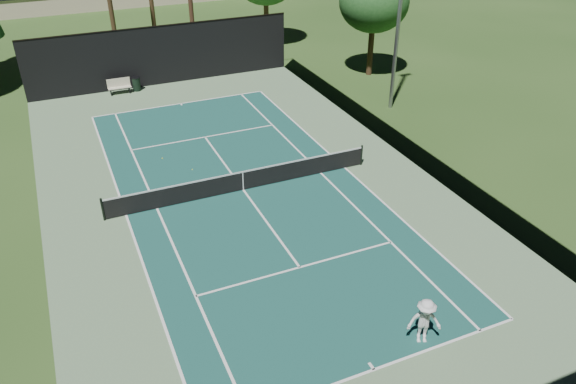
{
  "coord_description": "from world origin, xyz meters",
  "views": [
    {
      "loc": [
        -7.25,
        -21.82,
        13.56
      ],
      "look_at": [
        1.0,
        -3.0,
        1.3
      ],
      "focal_mm": 35.0,
      "sensor_mm": 36.0,
      "label": 1
    }
  ],
  "objects_px": {
    "player": "(425,321)",
    "tennis_ball_c": "(247,175)",
    "tennis_net": "(243,180)",
    "park_bench": "(119,86)",
    "trash_bin": "(136,84)",
    "tennis_ball_d": "(162,158)",
    "tennis_ball_b": "(192,169)"
  },
  "relations": [
    {
      "from": "tennis_net",
      "to": "tennis_ball_d",
      "type": "bearing_deg",
      "value": 120.58
    },
    {
      "from": "player",
      "to": "tennis_ball_c",
      "type": "distance_m",
      "value": 12.84
    },
    {
      "from": "player",
      "to": "park_bench",
      "type": "distance_m",
      "value": 27.28
    },
    {
      "from": "tennis_ball_c",
      "to": "park_bench",
      "type": "xyz_separation_m",
      "value": [
        -3.92,
        14.01,
        0.51
      ]
    },
    {
      "from": "tennis_ball_b",
      "to": "park_bench",
      "type": "bearing_deg",
      "value": 97.19
    },
    {
      "from": "tennis_ball_c",
      "to": "tennis_ball_d",
      "type": "bearing_deg",
      "value": 135.26
    },
    {
      "from": "player",
      "to": "tennis_ball_d",
      "type": "relative_size",
      "value": 23.65
    },
    {
      "from": "tennis_net",
      "to": "tennis_ball_b",
      "type": "distance_m",
      "value": 3.42
    },
    {
      "from": "tennis_ball_b",
      "to": "tennis_ball_c",
      "type": "relative_size",
      "value": 0.8
    },
    {
      "from": "trash_bin",
      "to": "park_bench",
      "type": "bearing_deg",
      "value": -175.13
    },
    {
      "from": "tennis_ball_d",
      "to": "trash_bin",
      "type": "distance_m",
      "value": 10.7
    },
    {
      "from": "tennis_net",
      "to": "park_bench",
      "type": "distance_m",
      "value": 15.65
    },
    {
      "from": "tennis_ball_c",
      "to": "park_bench",
      "type": "bearing_deg",
      "value": 105.63
    },
    {
      "from": "tennis_ball_d",
      "to": "trash_bin",
      "type": "height_order",
      "value": "trash_bin"
    },
    {
      "from": "tennis_net",
      "to": "tennis_ball_b",
      "type": "height_order",
      "value": "tennis_net"
    },
    {
      "from": "tennis_net",
      "to": "tennis_ball_d",
      "type": "xyz_separation_m",
      "value": [
        -2.8,
        4.74,
        -0.52
      ]
    },
    {
      "from": "tennis_ball_d",
      "to": "park_bench",
      "type": "bearing_deg",
      "value": 92.41
    },
    {
      "from": "tennis_ball_c",
      "to": "trash_bin",
      "type": "bearing_deg",
      "value": 101.11
    },
    {
      "from": "tennis_net",
      "to": "tennis_ball_c",
      "type": "xyz_separation_m",
      "value": [
        0.68,
        1.29,
        -0.52
      ]
    },
    {
      "from": "park_bench",
      "to": "tennis_ball_b",
      "type": "bearing_deg",
      "value": -82.81
    },
    {
      "from": "tennis_net",
      "to": "player",
      "type": "xyz_separation_m",
      "value": [
        2.06,
        -11.45,
        0.29
      ]
    },
    {
      "from": "tennis_net",
      "to": "player",
      "type": "height_order",
      "value": "player"
    },
    {
      "from": "tennis_ball_c",
      "to": "trash_bin",
      "type": "distance_m",
      "value": 14.39
    },
    {
      "from": "tennis_net",
      "to": "trash_bin",
      "type": "relative_size",
      "value": 13.65
    },
    {
      "from": "park_bench",
      "to": "trash_bin",
      "type": "bearing_deg",
      "value": 4.87
    },
    {
      "from": "tennis_ball_c",
      "to": "tennis_ball_d",
      "type": "distance_m",
      "value": 4.89
    },
    {
      "from": "tennis_net",
      "to": "tennis_ball_c",
      "type": "bearing_deg",
      "value": 62.37
    },
    {
      "from": "player",
      "to": "trash_bin",
      "type": "xyz_separation_m",
      "value": [
        -4.15,
        26.85,
        -0.37
      ]
    },
    {
      "from": "tennis_ball_d",
      "to": "park_bench",
      "type": "xyz_separation_m",
      "value": [
        -0.44,
        10.57,
        0.51
      ]
    },
    {
      "from": "tennis_net",
      "to": "park_bench",
      "type": "relative_size",
      "value": 8.6
    },
    {
      "from": "tennis_ball_d",
      "to": "tennis_ball_c",
      "type": "bearing_deg",
      "value": -44.74
    },
    {
      "from": "player",
      "to": "tennis_ball_b",
      "type": "relative_size",
      "value": 27.92
    }
  ]
}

